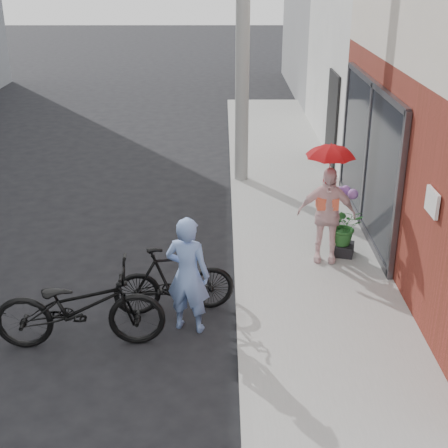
{
  "coord_description": "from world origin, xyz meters",
  "views": [
    {
      "loc": [
        0.69,
        -6.6,
        4.46
      ],
      "look_at": [
        0.72,
        1.24,
        1.1
      ],
      "focal_mm": 50.0,
      "sensor_mm": 36.0,
      "label": 1
    }
  ],
  "objects_px": {
    "planter": "(342,249)",
    "kimono_woman": "(326,215)",
    "utility_pole": "(243,12)",
    "bike_right": "(174,280)",
    "officer": "(188,275)",
    "bike_left": "(80,306)"
  },
  "relations": [
    {
      "from": "planter",
      "to": "kimono_woman",
      "type": "bearing_deg",
      "value": -150.87
    },
    {
      "from": "utility_pole",
      "to": "bike_right",
      "type": "height_order",
      "value": "utility_pole"
    },
    {
      "from": "planter",
      "to": "officer",
      "type": "bearing_deg",
      "value": -140.12
    },
    {
      "from": "utility_pole",
      "to": "bike_left",
      "type": "distance_m",
      "value": 7.04
    },
    {
      "from": "officer",
      "to": "bike_left",
      "type": "height_order",
      "value": "officer"
    },
    {
      "from": "bike_left",
      "to": "bike_right",
      "type": "bearing_deg",
      "value": -57.99
    },
    {
      "from": "officer",
      "to": "planter",
      "type": "height_order",
      "value": "officer"
    },
    {
      "from": "bike_left",
      "to": "kimono_woman",
      "type": "distance_m",
      "value": 3.96
    },
    {
      "from": "kimono_woman",
      "to": "planter",
      "type": "relative_size",
      "value": 4.42
    },
    {
      "from": "bike_right",
      "to": "planter",
      "type": "bearing_deg",
      "value": -68.33
    },
    {
      "from": "officer",
      "to": "bike_right",
      "type": "relative_size",
      "value": 0.96
    },
    {
      "from": "bike_right",
      "to": "officer",
      "type": "bearing_deg",
      "value": -162.54
    },
    {
      "from": "kimono_woman",
      "to": "bike_right",
      "type": "bearing_deg",
      "value": -140.13
    },
    {
      "from": "utility_pole",
      "to": "bike_right",
      "type": "distance_m",
      "value": 6.13
    },
    {
      "from": "utility_pole",
      "to": "officer",
      "type": "xyz_separation_m",
      "value": [
        -0.84,
        -5.65,
        -2.72
      ]
    },
    {
      "from": "officer",
      "to": "kimono_woman",
      "type": "bearing_deg",
      "value": -121.86
    },
    {
      "from": "bike_right",
      "to": "bike_left",
      "type": "bearing_deg",
      "value": 116.27
    },
    {
      "from": "officer",
      "to": "planter",
      "type": "distance_m",
      "value": 3.1
    },
    {
      "from": "bike_left",
      "to": "kimono_woman",
      "type": "bearing_deg",
      "value": -60.84
    },
    {
      "from": "bike_right",
      "to": "kimono_woman",
      "type": "relative_size",
      "value": 1.08
    },
    {
      "from": "utility_pole",
      "to": "planter",
      "type": "xyz_separation_m",
      "value": [
        1.5,
        -3.69,
        -3.29
      ]
    },
    {
      "from": "officer",
      "to": "bike_right",
      "type": "distance_m",
      "value": 0.55
    }
  ]
}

